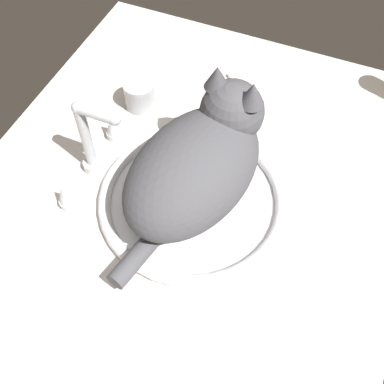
# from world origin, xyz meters

# --- Properties ---
(countertop) EXTENTS (1.00, 0.80, 0.03)m
(countertop) POSITION_xyz_m (0.00, 0.00, 0.01)
(countertop) COLOR silver
(countertop) RESTS_ON ground
(sink_basin) EXTENTS (0.35, 0.35, 0.02)m
(sink_basin) POSITION_xyz_m (-0.00, -0.02, 0.04)
(sink_basin) COLOR white
(sink_basin) RESTS_ON countertop
(faucet) EXTENTS (0.21, 0.10, 0.18)m
(faucet) POSITION_xyz_m (-0.00, 0.18, 0.10)
(faucet) COLOR silver
(faucet) RESTS_ON countertop
(cat) EXTENTS (0.39, 0.25, 0.20)m
(cat) POSITION_xyz_m (0.02, -0.02, 0.13)
(cat) COLOR #4C4C51
(cat) RESTS_ON sink_basin
(metal_jar) EXTENTS (0.07, 0.07, 0.06)m
(metal_jar) POSITION_xyz_m (0.19, 0.18, 0.06)
(metal_jar) COLOR #B2B5BA
(metal_jar) RESTS_ON countertop
(toothbrush) EXTENTS (0.14, 0.12, 0.02)m
(toothbrush) POSITION_xyz_m (0.28, -0.02, 0.04)
(toothbrush) COLOR silver
(toothbrush) RESTS_ON countertop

